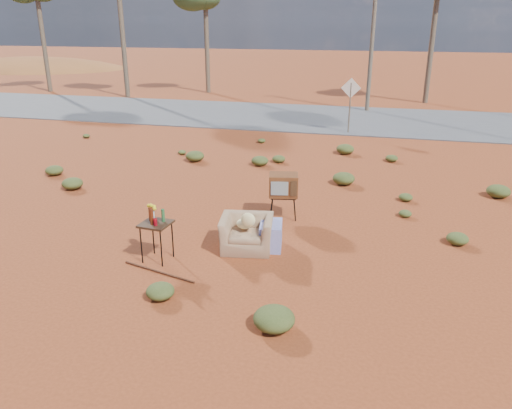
# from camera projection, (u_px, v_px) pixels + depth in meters

# --- Properties ---
(ground) EXTENTS (140.00, 140.00, 0.00)m
(ground) POSITION_uv_depth(u_px,v_px,m) (221.00, 258.00, 9.63)
(ground) COLOR #923D1D
(ground) RESTS_ON ground
(highway) EXTENTS (140.00, 7.00, 0.04)m
(highway) POSITION_uv_depth(u_px,v_px,m) (321.00, 118.00, 23.25)
(highway) COLOR #565659
(highway) RESTS_ON ground
(dirt_mound) EXTENTS (26.00, 18.00, 2.00)m
(dirt_mound) POSITION_uv_depth(u_px,v_px,m) (32.00, 68.00, 47.45)
(dirt_mound) COLOR #9D5526
(dirt_mound) RESTS_ON ground
(armchair) EXTENTS (1.28, 0.95, 0.90)m
(armchair) POSITION_uv_depth(u_px,v_px,m) (251.00, 229.00, 9.89)
(armchair) COLOR #997353
(armchair) RESTS_ON ground
(tv_unit) EXTENTS (0.73, 0.63, 1.04)m
(tv_unit) POSITION_uv_depth(u_px,v_px,m) (283.00, 186.00, 11.34)
(tv_unit) COLOR black
(tv_unit) RESTS_ON ground
(side_table) EXTENTS (0.58, 0.58, 1.07)m
(side_table) POSITION_uv_depth(u_px,v_px,m) (155.00, 221.00, 9.32)
(side_table) COLOR #321D12
(side_table) RESTS_ON ground
(rusty_bar) EXTENTS (1.54, 0.46, 0.04)m
(rusty_bar) POSITION_uv_depth(u_px,v_px,m) (159.00, 272.00, 9.05)
(rusty_bar) COLOR #4D2614
(rusty_bar) RESTS_ON ground
(road_sign) EXTENTS (0.78, 0.06, 2.19)m
(road_sign) POSITION_uv_depth(u_px,v_px,m) (350.00, 96.00, 19.66)
(road_sign) COLOR brown
(road_sign) RESTS_ON ground
(utility_pole_center) EXTENTS (1.40, 0.20, 8.00)m
(utility_pole_center) POSITION_uv_depth(u_px,v_px,m) (373.00, 23.00, 23.62)
(utility_pole_center) COLOR brown
(utility_pole_center) RESTS_ON ground
(scrub_patch) EXTENTS (17.49, 8.07, 0.33)m
(scrub_patch) POSITION_uv_depth(u_px,v_px,m) (242.00, 181.00, 13.78)
(scrub_patch) COLOR #465123
(scrub_patch) RESTS_ON ground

